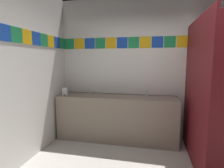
# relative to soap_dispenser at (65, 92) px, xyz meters

# --- Properties ---
(wall_back) EXTENTS (4.19, 0.09, 2.84)m
(wall_back) POSITION_rel_soap_dispenser_xyz_m (1.89, 0.48, 0.46)
(wall_back) COLOR white
(wall_back) RESTS_ON ground_plane
(vanity_counter) EXTENTS (2.34, 0.56, 0.89)m
(vanity_counter) POSITION_rel_soap_dispenser_xyz_m (1.02, 0.16, -0.51)
(vanity_counter) COLOR gray
(vanity_counter) RESTS_ON ground_plane
(faucet_left) EXTENTS (0.04, 0.10, 0.14)m
(faucet_left) POSITION_rel_soap_dispenser_xyz_m (0.43, 0.25, -0.03)
(faucet_left) COLOR silver
(faucet_left) RESTS_ON vanity_counter
(faucet_right) EXTENTS (0.04, 0.10, 0.14)m
(faucet_right) POSITION_rel_soap_dispenser_xyz_m (1.60, 0.25, -0.03)
(faucet_right) COLOR silver
(faucet_right) RESTS_ON vanity_counter
(soap_dispenser) EXTENTS (0.09, 0.09, 0.16)m
(soap_dispenser) POSITION_rel_soap_dispenser_xyz_m (0.00, 0.00, 0.00)
(soap_dispenser) COLOR #B7BABF
(soap_dispenser) RESTS_ON vanity_counter
(stall_divider) EXTENTS (0.92, 1.56, 2.22)m
(stall_divider) POSITION_rel_soap_dispenser_xyz_m (2.50, -0.60, 0.14)
(stall_divider) COLOR maroon
(stall_divider) RESTS_ON ground_plane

